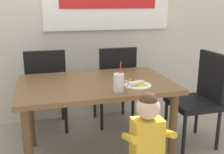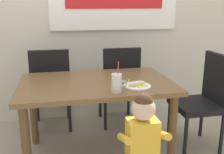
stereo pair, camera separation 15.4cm
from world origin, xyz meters
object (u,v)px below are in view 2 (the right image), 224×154
toddler_standing (143,135)px  peeled_banana (137,84)px  dining_table (96,92)px  dining_chair_far (205,96)px  snack_plate (137,86)px  dining_chair_right (119,82)px  dining_chair_left (51,85)px  milk_cup (117,84)px

toddler_standing → peeled_banana: size_ratio=4.77×
dining_table → dining_chair_far: 1.09m
dining_chair_far → toddler_standing: 1.05m
peeled_banana → snack_plate: bearing=45.2°
dining_chair_right → dining_chair_far: size_ratio=1.00×
dining_table → dining_chair_right: dining_chair_right is taller
dining_table → dining_chair_left: (-0.42, 0.66, -0.10)m
dining_table → milk_cup: 0.39m
dining_chair_right → milk_cup: 1.03m
dining_chair_right → peeled_banana: 0.89m
dining_chair_right → snack_plate: (-0.05, -0.85, 0.21)m
snack_plate → toddler_standing: bearing=-101.3°
toddler_standing → milk_cup: (-0.12, 0.32, 0.29)m
milk_cup → snack_plate: size_ratio=1.09×
dining_chair_left → dining_chair_far: size_ratio=1.00×
dining_chair_left → dining_chair_right: (0.79, -0.03, 0.00)m
dining_chair_left → dining_chair_far: 1.65m
dining_chair_left → toddler_standing: size_ratio=1.15×
dining_chair_right → dining_chair_far: bearing=137.6°
dining_table → dining_chair_far: (1.08, -0.03, -0.10)m
dining_chair_left → milk_cup: 1.16m
dining_chair_right → milk_cup: milk_cup is taller
dining_table → peeled_banana: size_ratio=7.75×
dining_table → toddler_standing: toddler_standing is taller
dining_chair_left → milk_cup: bearing=118.4°
dining_table → milk_cup: (0.12, -0.33, 0.17)m
dining_chair_left → dining_chair_right: same height
dining_chair_far → dining_table: bearing=-91.3°
dining_chair_right → snack_plate: size_ratio=4.17×
dining_table → peeled_banana: bearing=-36.7°
dining_chair_left → dining_chair_right: 0.79m
dining_chair_right → dining_chair_far: 0.97m
dining_table → snack_plate: (0.32, -0.22, 0.11)m
dining_chair_far → toddler_standing: bearing=-53.7°
dining_table → dining_chair_left: 0.79m
dining_chair_right → dining_table: bearing=59.7°
snack_plate → peeled_banana: 0.03m
snack_plate → dining_chair_far: bearing=14.5°
milk_cup → toddler_standing: bearing=-69.8°
dining_chair_left → peeled_banana: size_ratio=5.47×
dining_chair_far → peeled_banana: bearing=-75.0°
snack_plate → peeled_banana: (-0.01, -0.01, 0.03)m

